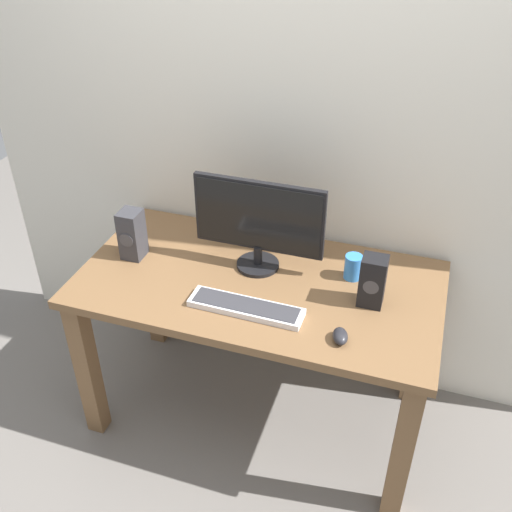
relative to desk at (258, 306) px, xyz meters
The scene contains 9 objects.
ground_plane 0.64m from the desk, ahead, with size 6.00×6.00×0.00m, color slate.
wall_back 0.96m from the desk, 90.00° to the left, with size 2.97×0.04×3.00m, color silver.
desk is the anchor object (origin of this frame).
monitor 0.37m from the desk, 107.73° to the left, with size 0.54×0.18×0.39m.
keyboard_primary 0.24m from the desk, 86.04° to the right, with size 0.45×0.12×0.03m.
mouse 0.49m from the desk, 32.64° to the right, with size 0.05×0.09×0.04m, color #232328.
speaker_right 0.51m from the desk, ahead, with size 0.10×0.09×0.21m.
speaker_left 0.62m from the desk, behind, with size 0.09×0.10×0.22m.
coffee_mug 0.43m from the desk, 21.61° to the left, with size 0.07×0.07×0.11m, color #337FD8.
Camera 1 is at (0.60, -1.84, 2.23)m, focal length 41.49 mm.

